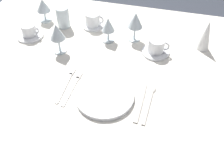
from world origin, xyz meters
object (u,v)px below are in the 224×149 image
Objects in this scene: wine_glass_far at (108,26)px; wine_glass_right at (135,21)px; spoon_soup at (150,99)px; dinner_plate at (105,96)px; coffee_cup_far at (157,46)px; fork_outer at (73,87)px; coffee_cup_left at (29,30)px; wine_glass_left at (43,6)px; wine_glass_centre at (57,33)px; coffee_cup_right at (93,19)px; napkin_folded at (206,35)px; fork_inner at (66,83)px; dinner_knife at (140,103)px; drink_tumbler at (63,18)px.

wine_glass_right is at bearing 17.92° from wine_glass_far.
dinner_plate is at bearing -169.41° from spoon_soup.
dinner_plate is at bearing -115.75° from coffee_cup_far.
wine_glass_right reaches higher than fork_outer.
coffee_cup_left is 0.17m from wine_glass_left.
coffee_cup_far is 0.77× the size of wine_glass_far.
dinner_plate is 1.18× the size of fork_outer.
wine_glass_centre is (-0.15, 0.21, 0.11)m from fork_outer.
napkin_folded reaches higher than coffee_cup_right.
spoon_soup is at bearing -22.95° from wine_glass_centre.
wine_glass_right reaches higher than coffee_cup_right.
fork_inner is 1.00× the size of dinner_knife.
wine_glass_far is 0.48m from napkin_folded.
dinner_knife is 0.72m from coffee_cup_left.
coffee_cup_far is 0.78× the size of wine_glass_left.
spoon_soup is at bearing 10.59° from dinner_plate.
wine_glass_far is (-0.24, 0.38, 0.09)m from dinner_knife.
dinner_knife is 0.34m from coffee_cup_far.
coffee_cup_left is (-0.50, 0.32, 0.03)m from dinner_plate.
dinner_plate is at bearing -95.58° from wine_glass_right.
wine_glass_far is at bearing 80.39° from fork_outer.
wine_glass_far is at bearing 121.98° from dinner_knife.
spoon_soup is 0.43m from wine_glass_right.
fork_inner is 0.71m from napkin_folded.
coffee_cup_left is at bearing 158.57° from wine_glass_centre.
fork_inner is 1.33× the size of napkin_folded.
wine_glass_right is 0.99× the size of napkin_folded.
coffee_cup_far is (0.17, 0.35, 0.04)m from dinner_plate.
wine_glass_centre is at bearing -21.43° from coffee_cup_left.
spoon_soup is at bearing -117.00° from napkin_folded.
spoon_soup is 2.16× the size of coffee_cup_left.
coffee_cup_far is at bearing 92.96° from spoon_soup.
fork_inner is 1.00× the size of spoon_soup.
spoon_soup is (0.18, 0.03, -0.01)m from dinner_plate.
dinner_plate is 0.19m from spoon_soup.
fork_outer is at bearing -83.35° from coffee_cup_right.
drink_tumbler is at bearing 113.16° from fork_inner.
drink_tumbler is (0.14, 0.13, 0.01)m from coffee_cup_left.
wine_glass_left reaches higher than dinner_knife.
dinner_knife is (0.30, -0.02, 0.00)m from fork_outer.
wine_glass_far is at bearing 9.15° from coffee_cup_left.
wine_glass_far is (0.41, 0.07, 0.05)m from coffee_cup_left.
coffee_cup_left is at bearing -170.85° from wine_glass_far.
coffee_cup_far reaches higher than dinner_plate.
wine_glass_centre reaches higher than wine_glass_left.
wine_glass_left is at bearing 146.35° from spoon_soup.
coffee_cup_left is at bearing -172.20° from napkin_folded.
drink_tumbler is at bearing 168.66° from coffee_cup_far.
napkin_folded is (0.75, -0.01, 0.03)m from drink_tumbler.
fork_inner is 0.47m from coffee_cup_far.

